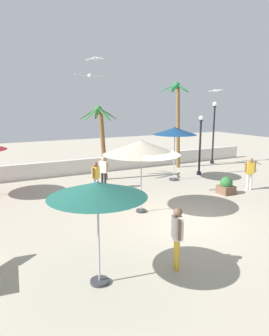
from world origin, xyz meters
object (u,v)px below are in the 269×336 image
guest_3 (177,232)px  seagull_0 (95,59)px  patio_umbrella_1 (141,148)px  guest_1 (250,171)px  guest_2 (96,175)px  palm_tree_1 (178,116)px  patio_umbrella_3 (97,190)px  guest_0 (104,169)px  seagull_2 (89,75)px  planter (226,186)px  palm_tree_0 (101,133)px  lamp_post_0 (200,144)px  seagull_1 (216,91)px  lamp_post_1 (214,129)px  patio_umbrella_0 (175,132)px

guest_3 → seagull_0: seagull_0 is taller
patio_umbrella_1 → guest_3: size_ratio=1.80×
guest_1 → guest_2: 7.73m
palm_tree_1 → patio_umbrella_1: bearing=-134.2°
patio_umbrella_3 → guest_0: size_ratio=1.54×
guest_1 → seagull_2: seagull_2 is taller
seagull_0 → seagull_2: bearing=-116.7°
patio_umbrella_1 → planter: patio_umbrella_1 is taller
seagull_2 → patio_umbrella_3: bearing=-109.1°
planter → guest_1: bearing=-1.0°
palm_tree_0 → seagull_2: bearing=-118.4°
lamp_post_0 → seagull_1: size_ratio=2.96×
palm_tree_1 → lamp_post_1: (3.15, -0.08, -0.95)m
lamp_post_0 → guest_3: lamp_post_0 is taller
patio_umbrella_1 → palm_tree_0: 5.89m
lamp_post_0 → guest_0: 6.51m
palm_tree_0 → guest_3: size_ratio=2.47×
patio_umbrella_3 → planter: patio_umbrella_3 is taller
lamp_post_0 → lamp_post_1: 4.14m
patio_umbrella_3 → palm_tree_0: size_ratio=0.62×
guest_0 → planter: size_ratio=1.99×
guest_3 → seagull_1: size_ratio=1.40×
guest_1 → planter: (-1.54, 0.03, -0.62)m
guest_1 → guest_3: guest_3 is taller
patio_umbrella_3 → guest_2: (2.70, 7.15, -1.39)m
patio_umbrella_0 → palm_tree_1: size_ratio=0.54×
lamp_post_0 → patio_umbrella_1: bearing=-146.9°
lamp_post_1 → lamp_post_0: bearing=-142.9°
patio_umbrella_3 → seagull_1: size_ratio=2.14×
guest_0 → lamp_post_0: bearing=2.3°
guest_1 → guest_0: bearing=150.5°
seagull_0 → guest_0: bearing=-91.6°
patio_umbrella_0 → guest_3: bearing=-124.7°
patio_umbrella_1 → guest_2: bearing=103.2°
patio_umbrella_1 → guest_0: patio_umbrella_1 is taller
seagull_2 → seagull_1: bearing=3.4°
patio_umbrella_3 → seagull_1: 11.93m
seagull_1 → palm_tree_0: bearing=149.2°
lamp_post_1 → guest_3: 15.72m
patio_umbrella_1 → palm_tree_0: size_ratio=0.73×
palm_tree_0 → planter: 7.32m
palm_tree_1 → seagull_2: size_ratio=4.77×
patio_umbrella_3 → guest_0: 8.79m
palm_tree_1 → guest_1: (-0.09, -6.45, -2.50)m
patio_umbrella_1 → guest_1: (6.47, 0.30, -1.63)m
palm_tree_1 → patio_umbrella_3: bearing=-132.8°
lamp_post_0 → seagull_1: (-0.35, -1.58, 3.07)m
guest_0 → planter: (4.92, -3.63, -0.65)m
palm_tree_0 → seagull_1: seagull_1 is taller
lamp_post_1 → patio_umbrella_0: bearing=-152.3°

